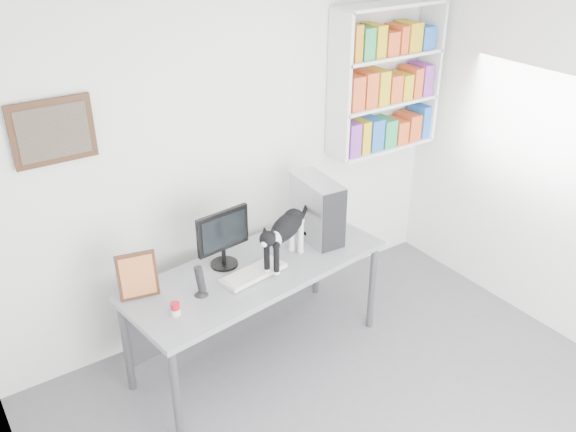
% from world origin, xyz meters
% --- Properties ---
extents(room, '(4.01, 4.01, 2.70)m').
position_xyz_m(room, '(0.00, 0.00, 1.35)').
color(room, '#5C5D62').
rests_on(room, ground).
extents(bookshelf, '(1.03, 0.28, 1.24)m').
position_xyz_m(bookshelf, '(1.40, 1.85, 1.85)').
color(bookshelf, silver).
rests_on(bookshelf, room).
extents(wall_art, '(0.52, 0.04, 0.42)m').
position_xyz_m(wall_art, '(-1.30, 1.97, 1.90)').
color(wall_art, '#412415').
rests_on(wall_art, room).
extents(desk, '(2.05, 1.00, 0.82)m').
position_xyz_m(desk, '(-0.20, 1.36, 0.41)').
color(desk, gray).
rests_on(desk, room).
extents(monitor, '(0.44, 0.25, 0.45)m').
position_xyz_m(monitor, '(-0.38, 1.52, 1.05)').
color(monitor, black).
rests_on(monitor, desk).
extents(keyboard, '(0.51, 0.26, 0.04)m').
position_xyz_m(keyboard, '(-0.28, 1.28, 0.84)').
color(keyboard, beige).
rests_on(keyboard, desk).
extents(pc_tower, '(0.26, 0.51, 0.49)m').
position_xyz_m(pc_tower, '(0.42, 1.48, 1.07)').
color(pc_tower, silver).
rests_on(pc_tower, desk).
extents(speaker, '(0.13, 0.13, 0.23)m').
position_xyz_m(speaker, '(-0.69, 1.27, 0.93)').
color(speaker, black).
rests_on(speaker, desk).
extents(leaning_print, '(0.28, 0.16, 0.33)m').
position_xyz_m(leaning_print, '(-1.04, 1.51, 0.98)').
color(leaning_print, '#412415').
rests_on(leaning_print, desk).
extents(soup_can, '(0.08, 0.08, 0.09)m').
position_xyz_m(soup_can, '(-0.93, 1.17, 0.87)').
color(soup_can, '#B50F1B').
rests_on(soup_can, desk).
extents(cat, '(0.64, 0.47, 0.40)m').
position_xyz_m(cat, '(0.00, 1.29, 1.02)').
color(cat, black).
rests_on(cat, desk).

